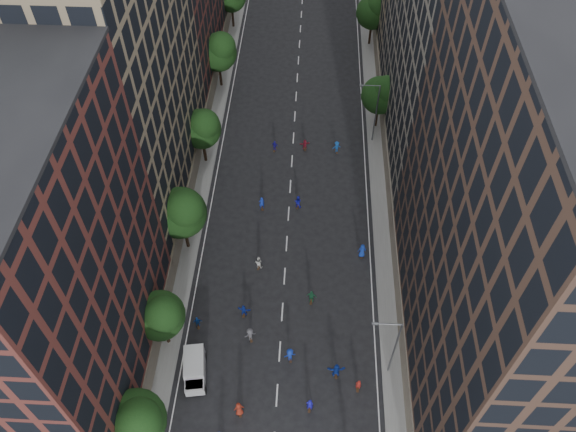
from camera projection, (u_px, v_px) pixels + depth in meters
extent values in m
plane|color=black|center=(292.00, 164.00, 72.77)|extent=(240.00, 240.00, 0.00)
cube|color=slate|center=(208.00, 123.00, 77.92)|extent=(4.00, 105.00, 0.15)
cube|color=slate|center=(381.00, 128.00, 77.15)|extent=(4.00, 105.00, 0.15)
cube|color=#582722|center=(30.00, 281.00, 43.24)|extent=(14.00, 22.00, 30.00)
cube|color=#7E6D53|center=(104.00, 73.00, 57.15)|extent=(14.00, 26.00, 34.00)
cube|color=#422D23|center=(529.00, 235.00, 42.31)|extent=(14.00, 30.00, 36.00)
cube|color=#676055|center=(465.00, 38.00, 62.11)|extent=(14.00, 28.00, 33.00)
sphere|color=black|center=(135.00, 421.00, 45.70)|extent=(5.20, 5.20, 5.20)
sphere|color=black|center=(138.00, 422.00, 44.35)|extent=(3.90, 3.90, 3.90)
cylinder|color=black|center=(166.00, 333.00, 54.98)|extent=(0.36, 0.36, 3.70)
sphere|color=black|center=(160.00, 315.00, 52.41)|extent=(4.80, 4.80, 4.80)
sphere|color=black|center=(163.00, 314.00, 51.17)|extent=(3.60, 3.60, 3.60)
cylinder|color=black|center=(186.00, 235.00, 62.50)|extent=(0.36, 0.36, 4.22)
sphere|color=black|center=(181.00, 213.00, 59.56)|extent=(5.60, 5.60, 5.60)
sphere|color=black|center=(185.00, 208.00, 58.11)|extent=(4.20, 4.20, 4.20)
cylinder|color=black|center=(204.00, 150.00, 71.64)|extent=(0.36, 0.36, 3.87)
sphere|color=black|center=(201.00, 129.00, 68.95)|extent=(5.00, 5.00, 5.00)
sphere|color=black|center=(204.00, 124.00, 67.65)|extent=(3.75, 3.75, 3.75)
cylinder|color=black|center=(220.00, 74.00, 81.87)|extent=(0.36, 0.36, 4.05)
sphere|color=black|center=(218.00, 52.00, 79.05)|extent=(5.40, 5.40, 5.40)
sphere|color=black|center=(221.00, 46.00, 77.65)|extent=(4.05, 4.05, 4.05)
cylinder|color=black|center=(233.00, 17.00, 92.26)|extent=(0.36, 0.36, 3.78)
cylinder|color=black|center=(377.00, 115.00, 76.12)|extent=(0.36, 0.36, 3.74)
sphere|color=black|center=(380.00, 95.00, 73.52)|extent=(5.00, 5.00, 5.00)
sphere|color=black|center=(386.00, 90.00, 72.23)|extent=(3.75, 3.75, 3.75)
cylinder|color=black|center=(370.00, 33.00, 88.91)|extent=(0.36, 0.36, 3.96)
sphere|color=black|center=(373.00, 12.00, 86.15)|extent=(5.20, 5.20, 5.20)
sphere|color=black|center=(378.00, 6.00, 84.80)|extent=(3.90, 3.90, 3.90)
cylinder|color=#595B60|center=(394.00, 349.00, 50.97)|extent=(0.18, 0.18, 9.00)
cylinder|color=#595B60|center=(388.00, 324.00, 47.57)|extent=(2.40, 0.12, 0.12)
cube|color=#595B60|center=(375.00, 324.00, 47.64)|extent=(0.50, 0.22, 0.15)
cylinder|color=#595B60|center=(376.00, 114.00, 72.20)|extent=(0.18, 0.18, 9.00)
cylinder|color=#595B60|center=(370.00, 85.00, 68.80)|extent=(2.40, 0.12, 0.12)
cube|color=#595B60|center=(361.00, 86.00, 68.87)|extent=(0.50, 0.22, 0.15)
cube|color=silver|center=(195.00, 365.00, 53.42)|extent=(2.36, 3.50, 1.98)
cube|color=silver|center=(195.00, 386.00, 52.43)|extent=(2.00, 1.70, 1.26)
cube|color=black|center=(194.00, 383.00, 51.98)|extent=(1.78, 1.40, 0.09)
cylinder|color=black|center=(186.00, 392.00, 52.66)|extent=(0.33, 0.71, 0.69)
cylinder|color=black|center=(205.00, 390.00, 52.77)|extent=(0.33, 0.71, 0.69)
cylinder|color=black|center=(187.00, 358.00, 54.91)|extent=(0.33, 0.71, 0.69)
cylinder|color=black|center=(205.00, 356.00, 55.03)|extent=(0.33, 0.71, 0.69)
imported|color=#1915B2|center=(310.00, 405.00, 51.31)|extent=(0.69, 0.48, 1.82)
imported|color=#142FA3|center=(290.00, 355.00, 54.51)|extent=(1.28, 0.96, 1.77)
imported|color=#13419D|center=(198.00, 322.00, 56.95)|extent=(0.98, 0.58, 1.56)
imported|color=#122E96|center=(336.00, 370.00, 53.42)|extent=(1.78, 0.69, 1.87)
imported|color=maroon|center=(239.00, 409.00, 51.00)|extent=(1.09, 0.87, 1.93)
imported|color=maroon|center=(358.00, 385.00, 52.67)|extent=(0.60, 0.41, 1.57)
imported|color=silver|center=(259.00, 263.00, 61.62)|extent=(0.93, 0.77, 1.72)
imported|color=#49484E|center=(250.00, 335.00, 55.90)|extent=(1.33, 1.06, 1.80)
imported|color=#1A5734|center=(312.00, 297.00, 58.72)|extent=(1.14, 0.62, 1.85)
imported|color=#122997|center=(244.00, 311.00, 57.84)|extent=(1.46, 0.69, 1.52)
imported|color=#13329F|center=(362.00, 251.00, 62.54)|extent=(0.97, 0.68, 1.90)
imported|color=#1632B6|center=(262.00, 203.00, 67.14)|extent=(0.79, 0.65, 1.85)
imported|color=#1618B4|center=(298.00, 202.00, 67.34)|extent=(0.99, 0.85, 1.77)
imported|color=#124498|center=(337.00, 147.00, 73.59)|extent=(1.22, 0.93, 1.68)
imported|color=#1A1293|center=(275.00, 146.00, 73.86)|extent=(0.95, 0.62, 1.51)
imported|color=maroon|center=(305.00, 145.00, 74.02)|extent=(1.45, 0.76, 1.49)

